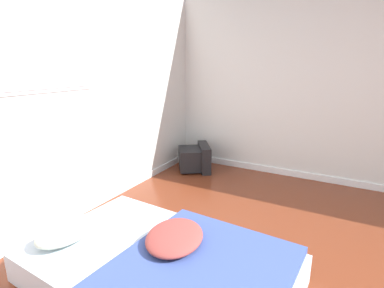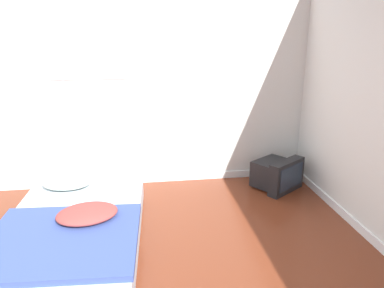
% 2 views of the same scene
% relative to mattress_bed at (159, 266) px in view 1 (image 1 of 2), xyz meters
% --- Properties ---
extents(wall_back, '(7.96, 0.08, 2.60)m').
position_rel_mattress_bed_xyz_m(wall_back, '(-0.03, 1.39, 1.15)').
color(wall_back, silver).
rests_on(wall_back, ground_plane).
extents(wall_right, '(0.08, 7.81, 2.60)m').
position_rel_mattress_bed_xyz_m(wall_right, '(2.78, -1.35, 1.14)').
color(wall_right, silver).
rests_on(wall_right, ground_plane).
extents(mattress_bed, '(1.33, 2.00, 0.37)m').
position_rel_mattress_bed_xyz_m(mattress_bed, '(0.00, 0.00, 0.00)').
color(mattress_bed, silver).
rests_on(mattress_bed, ground_plane).
extents(crt_tv, '(0.67, 0.66, 0.39)m').
position_rel_mattress_bed_xyz_m(crt_tv, '(2.31, 0.93, 0.04)').
color(crt_tv, black).
rests_on(crt_tv, ground_plane).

